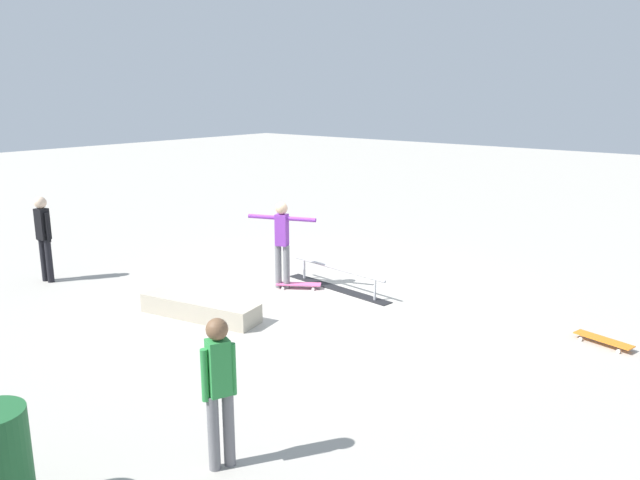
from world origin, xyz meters
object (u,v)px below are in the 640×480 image
at_px(grind_rail, 338,280).
at_px(skater_main, 282,239).
at_px(skate_ledge, 200,308).
at_px(bystander_green_shirt, 219,385).
at_px(bystander_black_shirt, 44,234).
at_px(skateboard_main, 299,284).
at_px(loose_skateboard_orange, 603,340).

distance_m(grind_rail, skater_main, 1.24).
relative_size(skate_ledge, skater_main, 1.27).
xyz_separation_m(skate_ledge, bystander_green_shirt, (-3.25, 2.47, 0.69)).
relative_size(grind_rail, bystander_green_shirt, 1.58).
xyz_separation_m(skate_ledge, bystander_black_shirt, (3.66, 0.57, 0.75)).
distance_m(skateboard_main, bystander_green_shirt, 5.51).
relative_size(skate_ledge, skateboard_main, 2.57).
relative_size(skate_ledge, loose_skateboard_orange, 2.41).
xyz_separation_m(grind_rail, skate_ledge, (0.81, 2.49, -0.02)).
relative_size(skateboard_main, bystander_black_shirt, 0.48).
xyz_separation_m(bystander_green_shirt, loose_skateboard_orange, (-1.97, -5.33, -0.77)).
bearing_deg(grind_rail, skater_main, 41.14).
bearing_deg(skater_main, skate_ledge, -111.10).
bearing_deg(skate_ledge, bystander_green_shirt, 142.79).
bearing_deg(grind_rail, bystander_green_shirt, 122.53).
distance_m(skater_main, bystander_green_shirt, 5.47).
bearing_deg(skater_main, bystander_green_shirt, -74.72).
xyz_separation_m(skateboard_main, loose_skateboard_orange, (-4.98, -0.78, 0.00)).
bearing_deg(grind_rail, bystander_black_shirt, 40.59).
xyz_separation_m(skateboard_main, bystander_black_shirt, (3.90, 2.64, 0.83)).
height_order(skate_ledge, loose_skateboard_orange, skate_ledge).
bearing_deg(bystander_black_shirt, skate_ledge, 0.94).
bearing_deg(loose_skateboard_orange, skater_main, 22.41).
distance_m(grind_rail, loose_skateboard_orange, 4.43).
xyz_separation_m(skate_ledge, skater_main, (0.01, -1.92, 0.76)).
bearing_deg(bystander_green_shirt, skateboard_main, -124.33).
height_order(skate_ledge, bystander_black_shirt, bystander_black_shirt).
bearing_deg(skate_ledge, skateboard_main, -96.59).
xyz_separation_m(grind_rail, bystander_green_shirt, (-2.45, 4.96, 0.67)).
bearing_deg(bystander_black_shirt, bystander_green_shirt, -23.26).
height_order(skater_main, loose_skateboard_orange, skater_main).
xyz_separation_m(grind_rail, bystander_black_shirt, (4.47, 3.05, 0.73)).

